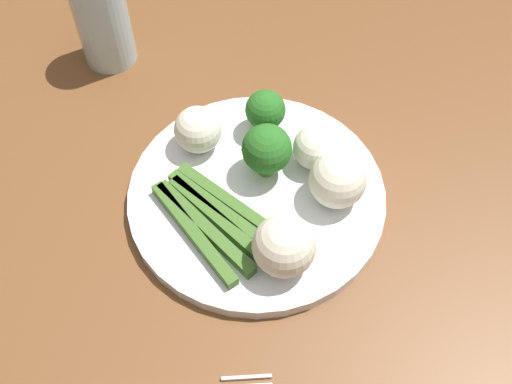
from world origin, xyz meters
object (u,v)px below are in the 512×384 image
object	(u,v)px
cauliflower_back_right	(284,246)
water_glass	(102,20)
cauliflower_edge	(198,130)
broccoli_back	(265,110)
cauliflower_right	(338,180)
asparagus_bundle	(214,219)
cauliflower_mid	(316,148)
dining_table	(232,242)
plate	(256,199)
broccoli_left	(267,149)

from	to	relation	value
cauliflower_back_right	water_glass	size ratio (longest dim) A/B	0.51
cauliflower_edge	cauliflower_back_right	size ratio (longest dim) A/B	0.84
broccoli_back	cauliflower_edge	bearing A→B (deg)	-61.43
broccoli_back	cauliflower_right	xyz separation A→B (m)	(0.08, 0.09, -0.00)
asparagus_bundle	cauliflower_back_right	xyz separation A→B (m)	(0.03, 0.08, 0.02)
cauliflower_mid	broccoli_back	bearing A→B (deg)	-119.87
dining_table	water_glass	xyz separation A→B (m)	(-0.18, -0.19, 0.16)
plate	asparagus_bundle	bearing A→B (deg)	-40.50
cauliflower_right	cauliflower_back_right	xyz separation A→B (m)	(0.09, -0.04, 0.00)
asparagus_bundle	water_glass	bearing A→B (deg)	163.16
broccoli_back	cauliflower_right	size ratio (longest dim) A/B	0.92
cauliflower_mid	dining_table	bearing A→B (deg)	-57.97
cauliflower_right	dining_table	bearing A→B (deg)	-84.33
cauliflower_back_right	cauliflower_right	bearing A→B (deg)	155.02
cauliflower_edge	cauliflower_back_right	world-z (taller)	cauliflower_back_right
broccoli_back	broccoli_left	world-z (taller)	broccoli_left
cauliflower_edge	water_glass	distance (m)	0.19
cauliflower_back_right	water_glass	distance (m)	0.36
cauliflower_right	water_glass	size ratio (longest dim) A/B	0.50
asparagus_bundle	broccoli_back	size ratio (longest dim) A/B	2.75
cauliflower_right	broccoli_back	bearing A→B (deg)	-130.67
asparagus_bundle	cauliflower_mid	xyz separation A→B (m)	(-0.10, 0.09, 0.02)
broccoli_left	cauliflower_edge	size ratio (longest dim) A/B	1.24
dining_table	cauliflower_edge	distance (m)	0.15
dining_table	asparagus_bundle	xyz separation A→B (m)	(0.04, -0.01, 0.12)
cauliflower_edge	water_glass	bearing A→B (deg)	-130.95
plate	cauliflower_back_right	size ratio (longest dim) A/B	4.42
asparagus_bundle	broccoli_back	bearing A→B (deg)	111.19
broccoli_back	cauliflower_back_right	size ratio (longest dim) A/B	0.88
asparagus_bundle	broccoli_left	distance (m)	0.09
dining_table	cauliflower_back_right	size ratio (longest dim) A/B	19.17
plate	asparagus_bundle	xyz separation A→B (m)	(0.04, -0.04, 0.01)
plate	cauliflower_edge	xyz separation A→B (m)	(-0.05, -0.07, 0.03)
broccoli_left	cauliflower_right	world-z (taller)	broccoli_left
plate	dining_table	bearing A→B (deg)	-96.00
broccoli_left	plate	bearing A→B (deg)	-8.37
cauliflower_back_right	cauliflower_edge	bearing A→B (deg)	-137.44
dining_table	water_glass	bearing A→B (deg)	-132.88
cauliflower_edge	broccoli_left	bearing A→B (deg)	75.33
cauliflower_mid	cauliflower_back_right	world-z (taller)	cauliflower_back_right
cauliflower_mid	cauliflower_right	bearing A→B (deg)	33.94
plate	broccoli_back	xyz separation A→B (m)	(-0.09, -0.01, 0.04)
cauliflower_mid	water_glass	world-z (taller)	water_glass
plate	broccoli_left	size ratio (longest dim) A/B	4.23
dining_table	broccoli_back	size ratio (longest dim) A/B	21.71
cauliflower_back_right	plate	bearing A→B (deg)	-150.33
asparagus_bundle	broccoli_back	distance (m)	0.14
dining_table	asparagus_bundle	bearing A→B (deg)	-7.54
broccoli_back	water_glass	size ratio (longest dim) A/B	0.45
dining_table	cauliflower_back_right	xyz separation A→B (m)	(0.07, 0.07, 0.14)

